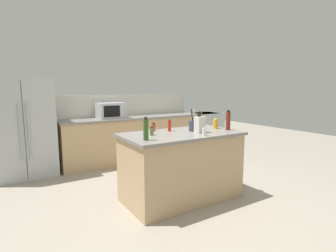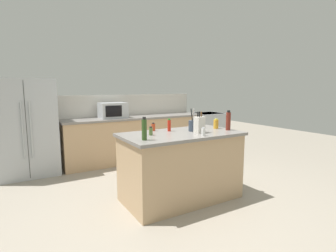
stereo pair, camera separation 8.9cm
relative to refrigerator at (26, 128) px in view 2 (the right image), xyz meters
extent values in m
plane|color=gray|center=(1.78, -2.25, -0.85)|extent=(14.00, 14.00, 0.00)
cube|color=tan|center=(2.08, -0.05, -0.40)|extent=(3.05, 0.62, 0.90)
cube|color=gray|center=(2.08, -0.05, 0.07)|extent=(3.09, 0.66, 0.04)
cube|color=beige|center=(2.08, 0.27, 0.32)|extent=(3.05, 0.03, 0.46)
cube|color=tan|center=(1.78, -2.25, -0.40)|extent=(1.57, 0.83, 0.90)
cube|color=gray|center=(1.78, -2.25, 0.07)|extent=(1.63, 0.89, 0.04)
cube|color=#ADB2B7|center=(0.00, 0.00, 0.00)|extent=(1.00, 0.72, 1.71)
cube|color=#2D2D2D|center=(0.00, -0.36, 0.00)|extent=(0.01, 0.00, 1.62)
cylinder|color=#ADB2B7|center=(-0.06, -0.38, 0.00)|extent=(0.02, 0.02, 0.94)
cylinder|color=#ADB2B7|center=(0.06, -0.38, 0.00)|extent=(0.02, 0.02, 0.94)
cube|color=#ADB2B7|center=(4.05, -0.05, -0.39)|extent=(0.76, 0.64, 0.92)
cube|color=black|center=(4.05, -0.37, -0.51)|extent=(0.61, 0.01, 0.41)
cube|color=black|center=(4.05, -0.05, 0.06)|extent=(0.68, 0.58, 0.02)
cube|color=#ADB2B7|center=(1.58, -0.05, 0.24)|extent=(0.53, 0.38, 0.31)
cube|color=black|center=(1.53, -0.24, 0.24)|extent=(0.33, 0.01, 0.22)
cube|color=beige|center=(2.00, -2.37, 0.20)|extent=(0.14, 0.11, 0.22)
cylinder|color=black|center=(1.97, -2.38, 0.34)|extent=(0.02, 0.02, 0.07)
cylinder|color=black|center=(2.00, -2.37, 0.34)|extent=(0.02, 0.02, 0.07)
cylinder|color=brown|center=(2.03, -2.37, 0.34)|extent=(0.02, 0.02, 0.07)
cylinder|color=#333D4C|center=(2.00, -2.22, 0.16)|extent=(0.12, 0.12, 0.15)
cylinder|color=olive|center=(2.02, -2.21, 0.32)|extent=(0.01, 0.05, 0.18)
cylinder|color=black|center=(1.98, -2.21, 0.32)|extent=(0.01, 0.05, 0.18)
cylinder|color=#B2B2B7|center=(2.00, -2.23, 0.32)|extent=(0.01, 0.03, 0.18)
cylinder|color=#B73D1E|center=(1.53, -1.91, 0.14)|extent=(0.06, 0.06, 0.10)
cylinder|color=black|center=(1.53, -1.91, 0.20)|extent=(0.04, 0.04, 0.02)
cylinder|color=red|center=(1.71, -2.05, 0.17)|extent=(0.05, 0.05, 0.16)
cylinder|color=green|center=(1.71, -2.05, 0.25)|extent=(0.03, 0.03, 0.02)
cylinder|color=gold|center=(2.44, -2.20, 0.15)|extent=(0.07, 0.07, 0.13)
cylinder|color=gold|center=(2.44, -2.20, 0.23)|extent=(0.05, 0.05, 0.02)
cylinder|color=maroon|center=(2.50, -2.40, 0.21)|extent=(0.07, 0.07, 0.26)
cylinder|color=black|center=(2.50, -2.40, 0.36)|extent=(0.04, 0.04, 0.03)
cylinder|color=#2D4C1E|center=(1.13, -2.45, 0.21)|extent=(0.06, 0.06, 0.24)
cylinder|color=black|center=(1.13, -2.45, 0.35)|extent=(0.04, 0.04, 0.03)
cylinder|color=#567038|center=(1.35, -2.20, 0.14)|extent=(0.05, 0.05, 0.10)
cylinder|color=black|center=(1.35, -2.20, 0.19)|extent=(0.03, 0.03, 0.02)
cylinder|color=silver|center=(1.90, -2.59, 0.14)|extent=(0.05, 0.05, 0.10)
cylinder|color=#B2B2B7|center=(1.90, -2.59, 0.19)|extent=(0.03, 0.03, 0.02)
camera|label=1|loc=(-0.24, -5.14, 0.69)|focal=28.00mm
camera|label=2|loc=(-0.17, -5.19, 0.69)|focal=28.00mm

